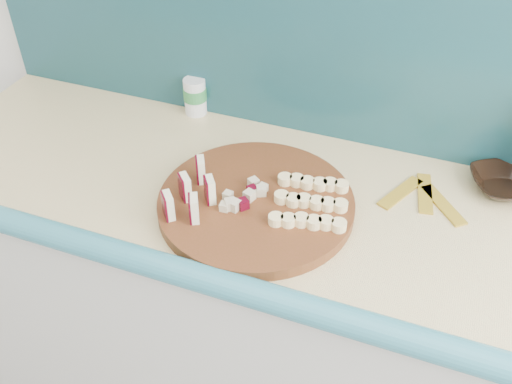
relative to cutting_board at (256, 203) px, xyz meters
The scene contains 9 objects.
kitchen_counter 0.51m from the cutting_board, 17.09° to the left, with size 2.20×0.63×0.91m.
backsplash 0.47m from the cutting_board, 60.22° to the left, with size 2.20×0.02×0.50m, color teal.
cutting_board is the anchor object (origin of this frame).
apple_wedges 0.15m from the cutting_board, 154.81° to the right, with size 0.09×0.18×0.06m.
apple_chunks 0.04m from the cutting_board, 167.34° to the right, with size 0.07×0.08×0.02m.
banana_slices 0.13m from the cutting_board, 10.72° to the left, with size 0.19×0.19×0.02m.
brown_bowl 0.59m from the cutting_board, 26.87° to the left, with size 0.16×0.16×0.04m, color black.
canister 0.44m from the cutting_board, 133.20° to the left, with size 0.06×0.06×0.10m.
banana_peel 0.39m from the cutting_board, 25.96° to the left, with size 0.20×0.17×0.01m.
Camera 1 is at (0.24, 0.52, 1.78)m, focal length 40.00 mm.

